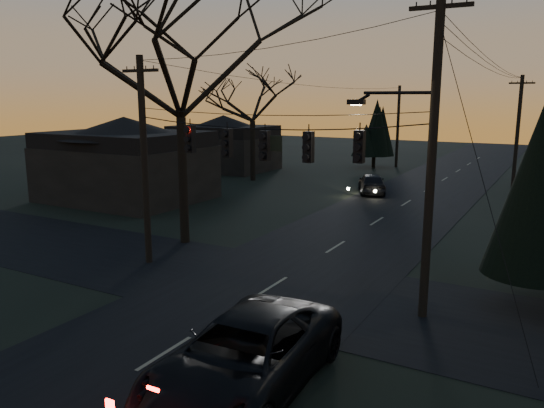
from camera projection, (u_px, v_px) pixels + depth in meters
The scene contains 14 objects.
main_road at pixel (365, 229), 28.11m from camera, with size 8.00×120.00×0.02m, color black.
cross_road at pixel (272, 286), 19.57m from camera, with size 60.00×7.00×0.02m, color black.
utility_pole_right at pixel (422, 316), 16.92m from camera, with size 5.00×0.30×10.00m, color black, non-canonical shape.
utility_pole_left at pixel (149, 262), 22.46m from camera, with size 1.80×0.30×8.50m, color black, non-canonical shape.
utility_pole_far_r at pixel (512, 188), 40.83m from camera, with size 1.80×0.30×8.50m, color black, non-canonical shape.
utility_pole_far_l at pixel (396, 167), 53.20m from camera, with size 0.30×0.30×8.00m, color black, non-canonical shape.
span_signal_assembly at pixel (267, 144), 18.64m from camera, with size 11.50×0.44×1.58m.
bare_tree_left at pixel (179, 64), 23.93m from camera, with size 11.01×11.01×11.91m.
bare_tree_dist at pixel (252, 96), 43.25m from camera, with size 7.11×7.11×9.92m.
evergreen_dist at pixel (375, 130), 52.08m from camera, with size 3.40×3.40×6.17m.
house_left_near at pixel (126, 159), 35.74m from camera, with size 10.00×8.00×5.60m.
house_left_far at pixel (224, 142), 50.88m from camera, with size 9.00×7.00×5.20m.
suv_near at pixel (245, 356), 12.46m from camera, with size 2.93×6.35×1.77m, color black.
sedan_oncoming_a at pixel (372, 183), 38.38m from camera, with size 1.77×4.39×1.50m, color black.
Camera 1 is at (9.11, -6.19, 6.86)m, focal length 35.00 mm.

